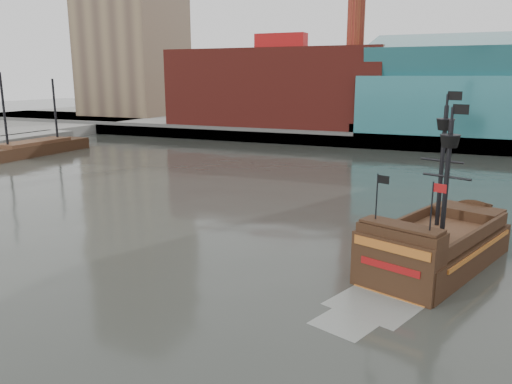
% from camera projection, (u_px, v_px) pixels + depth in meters
% --- Properties ---
extents(ground, '(400.00, 400.00, 0.00)m').
position_uv_depth(ground, '(194.00, 297.00, 27.56)').
color(ground, '#2A2C27').
rests_on(ground, ground).
extents(promenade_far, '(220.00, 60.00, 2.00)m').
position_uv_depth(promenade_far, '(405.00, 127.00, 109.67)').
color(promenade_far, slate).
rests_on(promenade_far, ground).
extents(seawall, '(220.00, 1.00, 2.60)m').
position_uv_depth(seawall, '(383.00, 142.00, 83.20)').
color(seawall, '#4C4C49').
rests_on(seawall, ground).
extents(skyline, '(149.00, 45.00, 62.00)m').
position_uv_depth(skyline, '(437.00, 9.00, 95.69)').
color(skyline, '#786448').
rests_on(skyline, promenade_far).
extents(pirate_ship, '(9.73, 16.42, 11.80)m').
position_uv_depth(pirate_ship, '(436.00, 251.00, 31.72)').
color(pirate_ship, black).
rests_on(pirate_ship, ground).
extents(docked_vessel, '(4.42, 19.29, 13.11)m').
position_uv_depth(docked_vessel, '(35.00, 149.00, 77.50)').
color(docked_vessel, black).
rests_on(docked_vessel, ground).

